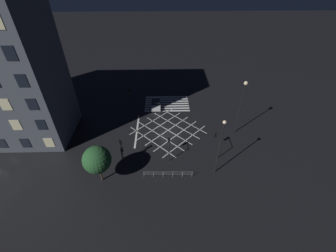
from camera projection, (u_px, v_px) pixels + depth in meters
ground_plane at (168, 130)px, 40.13m from camera, size 200.00×200.00×0.00m
road_markings at (166, 112)px, 44.55m from camera, size 13.67×18.64×0.01m
traffic_light_ne_cross at (122, 151)px, 32.63m from camera, size 0.36×0.39×3.28m
traffic_light_se_cross at (130, 95)px, 43.79m from camera, size 0.36×0.39×4.40m
traffic_light_median_north at (169, 144)px, 33.60m from camera, size 0.36×1.90×3.38m
traffic_light_ne_main at (121, 146)px, 32.37m from camera, size 0.39×0.36×4.31m
traffic_light_nw_cross at (217, 140)px, 34.40m from camera, size 0.36×2.80×3.27m
street_lamp_east at (243, 95)px, 35.12m from camera, size 0.63×0.63×9.87m
street_lamp_west at (221, 139)px, 28.75m from camera, size 0.49×0.49×9.26m
street_tree_near at (97, 160)px, 28.95m from camera, size 3.73×3.73×5.93m
waiting_car at (156, 104)px, 45.90m from camera, size 1.85×4.42×1.38m
pedestrian_railing at (168, 174)px, 31.47m from camera, size 6.83×0.23×1.05m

